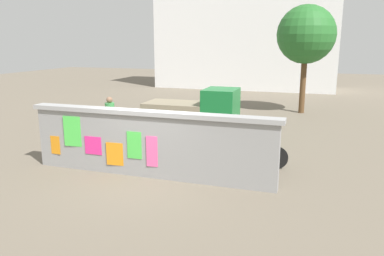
# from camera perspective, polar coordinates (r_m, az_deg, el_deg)

# --- Properties ---
(ground) EXTENTS (60.00, 60.00, 0.00)m
(ground) POSITION_cam_1_polar(r_m,az_deg,el_deg) (17.71, 4.51, 1.25)
(ground) COLOR #6B6051
(poster_wall) EXTENTS (7.03, 0.42, 1.81)m
(poster_wall) POSITION_cam_1_polar(r_m,az_deg,el_deg) (10.13, -6.54, -2.28)
(poster_wall) COLOR gray
(poster_wall) RESTS_ON ground
(auto_rickshaw_truck) EXTENTS (3.61, 1.53, 1.85)m
(auto_rickshaw_truck) POSITION_cam_1_polar(r_m,az_deg,el_deg) (14.59, 0.57, 2.38)
(auto_rickshaw_truck) COLOR black
(auto_rickshaw_truck) RESTS_ON ground
(motorcycle) EXTENTS (1.89, 0.60, 0.87)m
(motorcycle) POSITION_cam_1_polar(r_m,az_deg,el_deg) (12.44, -10.83, -1.77)
(motorcycle) COLOR black
(motorcycle) RESTS_ON ground
(bicycle_near) EXTENTS (1.70, 0.44, 0.95)m
(bicycle_near) POSITION_cam_1_polar(r_m,az_deg,el_deg) (11.31, -2.79, -3.55)
(bicycle_near) COLOR black
(bicycle_near) RESTS_ON ground
(bicycle_far) EXTENTS (1.71, 0.44, 0.95)m
(bicycle_far) POSITION_cam_1_polar(r_m,az_deg,el_deg) (11.09, 9.92, -4.07)
(bicycle_far) COLOR black
(bicycle_far) RESTS_ON ground
(person_walking) EXTENTS (0.47, 0.47, 1.62)m
(person_walking) POSITION_cam_1_polar(r_m,az_deg,el_deg) (14.11, -12.28, 2.08)
(person_walking) COLOR #338CBF
(person_walking) RESTS_ON ground
(tree_roadside) EXTENTS (2.87, 2.87, 5.36)m
(tree_roadside) POSITION_cam_1_polar(r_m,az_deg,el_deg) (19.91, 16.87, 13.32)
(tree_roadside) COLOR brown
(tree_roadside) RESTS_ON ground
(building_background) EXTENTS (13.90, 4.73, 9.16)m
(building_background) POSITION_cam_1_polar(r_m,az_deg,el_deg) (30.44, 8.17, 14.73)
(building_background) COLOR white
(building_background) RESTS_ON ground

